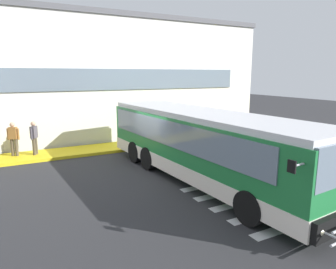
# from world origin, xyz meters

# --- Properties ---
(ground_plane) EXTENTS (80.00, 90.00, 0.02)m
(ground_plane) POSITION_xyz_m (0.00, 0.00, -0.01)
(ground_plane) COLOR #2B2B2D
(ground_plane) RESTS_ON ground
(bay_paint_stripes) EXTENTS (4.40, 3.96, 0.01)m
(bay_paint_stripes) POSITION_xyz_m (2.00, -4.20, 0.00)
(bay_paint_stripes) COLOR silver
(bay_paint_stripes) RESTS_ON ground
(terminal_building) EXTENTS (22.91, 13.80, 7.64)m
(terminal_building) POSITION_xyz_m (-0.69, 11.62, 3.81)
(terminal_building) COLOR silver
(terminal_building) RESTS_ON ground
(boarding_curb) EXTENTS (25.11, 2.00, 0.15)m
(boarding_curb) POSITION_xyz_m (0.00, 4.80, 0.07)
(boarding_curb) COLOR yellow
(boarding_curb) RESTS_ON ground
(bus_main_foreground) EXTENTS (3.39, 11.50, 2.70)m
(bus_main_foreground) POSITION_xyz_m (1.10, -1.73, 1.33)
(bus_main_foreground) COLOR #1E7238
(bus_main_foreground) RESTS_ON ground
(passenger_near_column) EXTENTS (0.54, 0.37, 1.68)m
(passenger_near_column) POSITION_xyz_m (-5.35, 5.04, 1.08)
(passenger_near_column) COLOR #4C4233
(passenger_near_column) RESTS_ON boarding_curb
(passenger_by_doorway) EXTENTS (0.39, 0.52, 1.68)m
(passenger_by_doorway) POSITION_xyz_m (-4.43, 4.85, 1.08)
(passenger_by_doorway) COLOR #4C4233
(passenger_by_doorway) RESTS_ON boarding_curb
(safety_bollard_yellow) EXTENTS (0.18, 0.18, 0.90)m
(safety_bollard_yellow) POSITION_xyz_m (3.63, 3.60, 0.45)
(safety_bollard_yellow) COLOR yellow
(safety_bollard_yellow) RESTS_ON ground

